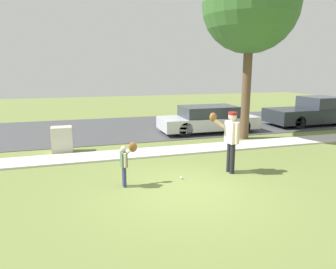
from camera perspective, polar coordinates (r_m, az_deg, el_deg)
ground_plane at (r=11.00m, az=-3.11°, el=-3.57°), size 48.00×48.00×0.00m
sidewalk_strip at (r=11.08m, az=-3.23°, el=-3.29°), size 36.00×1.20×0.06m
road_surface at (r=15.87m, az=-7.48°, el=1.22°), size 36.00×6.80×0.02m
person_adult at (r=8.94m, az=11.38°, el=-0.16°), size 0.73×0.63×1.77m
person_child at (r=7.93m, az=-7.71°, el=-4.51°), size 0.47×0.44×1.11m
baseball at (r=8.54m, az=2.47°, el=-7.95°), size 0.07×0.07×0.07m
utility_cabinet at (r=11.72m, az=-18.93°, el=-0.90°), size 0.71×0.54×0.93m
street_tree_near at (r=13.70m, az=14.98°, el=22.14°), size 3.89×3.89×7.43m
parked_sedan_silver at (r=14.75m, az=7.40°, el=2.82°), size 4.60×1.80×1.23m
parked_pickup_dark at (r=18.43m, az=25.49°, el=3.73°), size 5.20×1.95×1.48m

